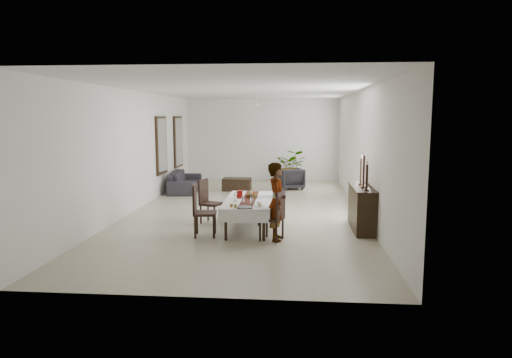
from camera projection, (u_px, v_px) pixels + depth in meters
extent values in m
cube|color=#B9B193|center=(247.00, 210.00, 12.32)|extent=(6.00, 12.00, 0.00)
cube|color=white|center=(246.00, 90.00, 11.88)|extent=(6.00, 12.00, 0.02)
cube|color=white|center=(262.00, 140.00, 18.02)|extent=(6.00, 0.02, 3.20)
cube|color=white|center=(201.00, 185.00, 6.18)|extent=(6.00, 0.02, 3.20)
cube|color=white|center=(137.00, 151.00, 12.35)|extent=(0.02, 12.00, 3.20)
cube|color=white|center=(361.00, 152.00, 11.85)|extent=(0.02, 12.00, 3.20)
cube|color=black|center=(249.00, 201.00, 10.23)|extent=(0.91, 2.14, 0.04)
cylinder|color=black|center=(226.00, 226.00, 9.30)|extent=(0.06, 0.06, 0.62)
cylinder|color=black|center=(264.00, 226.00, 9.25)|extent=(0.06, 0.06, 0.62)
cylinder|color=black|center=(237.00, 206.00, 11.30)|extent=(0.06, 0.06, 0.62)
cylinder|color=black|center=(268.00, 207.00, 11.24)|extent=(0.06, 0.06, 0.62)
cube|color=silver|center=(249.00, 200.00, 10.22)|extent=(1.07, 2.30, 0.01)
cube|color=silver|center=(226.00, 205.00, 10.28)|extent=(0.04, 2.29, 0.27)
cube|color=white|center=(272.00, 205.00, 10.20)|extent=(0.04, 2.29, 0.27)
cube|color=white|center=(244.00, 216.00, 9.12)|extent=(1.05, 0.02, 0.27)
cube|color=white|center=(253.00, 196.00, 11.37)|extent=(1.05, 0.02, 0.27)
cube|color=#5D241A|center=(249.00, 199.00, 10.22)|extent=(0.34, 2.22, 0.00)
cylinder|color=maroon|center=(240.00, 194.00, 10.36)|extent=(0.13, 0.13, 0.18)
torus|color=maroon|center=(237.00, 194.00, 10.36)|extent=(0.11, 0.02, 0.11)
cylinder|color=white|center=(252.00, 201.00, 9.64)|extent=(0.06, 0.06, 0.15)
cylinder|color=white|center=(243.00, 200.00, 9.74)|extent=(0.06, 0.06, 0.15)
cylinder|color=silver|center=(251.00, 196.00, 10.25)|extent=(0.06, 0.06, 0.15)
cylinder|color=white|center=(259.00, 203.00, 9.67)|extent=(0.08, 0.08, 0.05)
cylinder|color=white|center=(259.00, 204.00, 9.68)|extent=(0.13, 0.13, 0.01)
cylinder|color=white|center=(236.00, 201.00, 9.93)|extent=(0.08, 0.08, 0.05)
cylinder|color=silver|center=(236.00, 201.00, 9.93)|extent=(0.13, 0.13, 0.01)
cylinder|color=silver|center=(260.00, 206.00, 9.41)|extent=(0.21, 0.21, 0.01)
sphere|color=tan|center=(260.00, 205.00, 9.41)|extent=(0.08, 0.08, 0.08)
cylinder|color=silver|center=(234.00, 205.00, 9.58)|extent=(0.21, 0.21, 0.01)
cylinder|color=silver|center=(239.00, 195.00, 10.72)|extent=(0.21, 0.21, 0.01)
cylinder|color=#47474C|center=(245.00, 207.00, 9.30)|extent=(0.32, 0.32, 0.02)
cylinder|color=#8C6014|center=(235.00, 206.00, 9.29)|extent=(0.06, 0.06, 0.07)
cylinder|color=brown|center=(231.00, 205.00, 9.34)|extent=(0.06, 0.06, 0.07)
cylinder|color=brown|center=(252.00, 196.00, 10.43)|extent=(0.27, 0.27, 0.09)
sphere|color=#9F140F|center=(253.00, 193.00, 10.44)|extent=(0.08, 0.08, 0.08)
sphere|color=olive|center=(250.00, 193.00, 10.45)|extent=(0.07, 0.07, 0.07)
sphere|color=gold|center=(252.00, 193.00, 10.38)|extent=(0.07, 0.07, 0.07)
cube|color=black|center=(272.00, 218.00, 9.29)|extent=(0.55, 0.55, 0.05)
cylinder|color=black|center=(276.00, 233.00, 9.09)|extent=(0.06, 0.06, 0.43)
cylinder|color=black|center=(283.00, 229.00, 9.42)|extent=(0.06, 0.06, 0.43)
cylinder|color=black|center=(260.00, 231.00, 9.24)|extent=(0.06, 0.06, 0.43)
cylinder|color=black|center=(267.00, 227.00, 9.56)|extent=(0.06, 0.06, 0.43)
cube|color=black|center=(281.00, 205.00, 9.17)|extent=(0.18, 0.42, 0.55)
cube|color=black|center=(267.00, 206.00, 10.66)|extent=(0.48, 0.48, 0.05)
cylinder|color=black|center=(273.00, 218.00, 10.49)|extent=(0.05, 0.05, 0.41)
cylinder|color=black|center=(276.00, 215.00, 10.82)|extent=(0.05, 0.05, 0.41)
cylinder|color=black|center=(259.00, 217.00, 10.57)|extent=(0.05, 0.05, 0.41)
cylinder|color=black|center=(262.00, 214.00, 10.90)|extent=(0.05, 0.05, 0.41)
cube|color=black|center=(275.00, 195.00, 10.58)|extent=(0.11, 0.41, 0.53)
cube|color=black|center=(205.00, 213.00, 9.61)|extent=(0.52, 0.52, 0.05)
cylinder|color=black|center=(197.00, 223.00, 9.83)|extent=(0.05, 0.05, 0.47)
cylinder|color=black|center=(195.00, 228.00, 9.45)|extent=(0.05, 0.05, 0.47)
cylinder|color=black|center=(215.00, 223.00, 9.84)|extent=(0.05, 0.05, 0.47)
cylinder|color=black|center=(214.00, 227.00, 9.46)|extent=(0.05, 0.05, 0.47)
cube|color=black|center=(195.00, 198.00, 9.56)|extent=(0.09, 0.47, 0.60)
cube|color=black|center=(211.00, 204.00, 10.82)|extent=(0.55, 0.55, 0.05)
cylinder|color=black|center=(208.00, 212.00, 11.08)|extent=(0.06, 0.06, 0.43)
cylinder|color=black|center=(201.00, 215.00, 10.75)|extent=(0.06, 0.06, 0.43)
cylinder|color=black|center=(221.00, 213.00, 10.95)|extent=(0.06, 0.06, 0.43)
cylinder|color=black|center=(214.00, 216.00, 10.62)|extent=(0.06, 0.06, 0.43)
cube|color=black|center=(203.00, 191.00, 10.85)|extent=(0.17, 0.43, 0.56)
imported|color=gray|center=(277.00, 202.00, 9.28)|extent=(0.40, 0.59, 1.60)
cube|color=black|center=(362.00, 209.00, 10.18)|extent=(0.42, 1.57, 0.94)
cube|color=black|center=(362.00, 187.00, 10.12)|extent=(0.46, 1.63, 0.03)
cylinder|color=black|center=(366.00, 190.00, 9.54)|extent=(0.10, 0.10, 0.03)
cylinder|color=black|center=(367.00, 177.00, 9.51)|extent=(0.05, 0.05, 0.52)
cylinder|color=white|center=(367.00, 163.00, 9.46)|extent=(0.04, 0.04, 0.08)
cylinder|color=black|center=(363.00, 187.00, 9.96)|extent=(0.10, 0.10, 0.03)
cylinder|color=black|center=(364.00, 171.00, 9.91)|extent=(0.05, 0.05, 0.68)
cylinder|color=beige|center=(365.00, 153.00, 9.86)|extent=(0.04, 0.04, 0.08)
cylinder|color=black|center=(361.00, 184.00, 10.37)|extent=(0.10, 0.10, 0.03)
cylinder|color=black|center=(361.00, 171.00, 10.33)|extent=(0.05, 0.05, 0.57)
cylinder|color=beige|center=(362.00, 157.00, 10.28)|extent=(0.04, 0.04, 0.08)
imported|color=#2C292F|center=(185.00, 181.00, 15.49)|extent=(1.10, 2.34, 0.66)
imported|color=#2A272D|center=(291.00, 179.00, 15.90)|extent=(0.99, 1.01, 0.73)
cube|color=black|center=(237.00, 184.00, 15.60)|extent=(0.96, 0.65, 0.42)
imported|color=#275622|center=(293.00, 166.00, 17.50)|extent=(1.35, 1.24, 1.26)
cube|color=black|center=(161.00, 145.00, 14.52)|extent=(0.06, 1.05, 1.85)
cube|color=silver|center=(162.00, 145.00, 14.51)|extent=(0.01, 0.90, 1.70)
cube|color=black|center=(178.00, 142.00, 16.59)|extent=(0.06, 1.05, 1.85)
cube|color=silver|center=(179.00, 142.00, 16.59)|extent=(0.01, 0.90, 1.70)
cylinder|color=white|center=(256.00, 98.00, 14.86)|extent=(0.04, 0.04, 0.20)
cylinder|color=white|center=(256.00, 105.00, 14.88)|extent=(0.16, 0.16, 0.08)
cube|color=silver|center=(257.00, 105.00, 15.23)|extent=(0.10, 0.55, 0.01)
cube|color=silver|center=(255.00, 104.00, 14.54)|extent=(0.10, 0.55, 0.01)
cube|color=silver|center=(267.00, 105.00, 14.85)|extent=(0.55, 0.10, 0.01)
cube|color=white|center=(245.00, 105.00, 14.91)|extent=(0.55, 0.10, 0.01)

